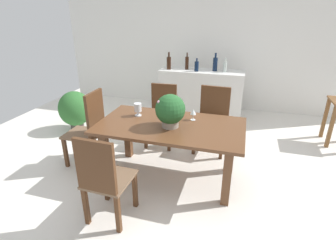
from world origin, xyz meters
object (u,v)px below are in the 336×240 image
Objects in this scene: dining_table at (170,133)px; wine_bottle_green at (225,67)px; chair_head_end at (90,127)px; wine_bottle_clear at (187,63)px; wine_glass at (193,112)px; wine_bottle_tall at (215,64)px; chair_far_right at (213,116)px; potted_plant_floor at (75,109)px; wine_bottle_amber at (169,63)px; wine_bottle_dark at (197,66)px; chair_far_left at (162,111)px; crystal_vase_center_near at (138,108)px; crystal_vase_left at (179,109)px; flower_centerpiece at (170,110)px; kitchen_counter at (201,95)px; chair_near_left at (103,177)px.

dining_table is 7.05× the size of wine_bottle_green.
wine_bottle_clear is at bearing 158.08° from chair_head_end.
wine_bottle_tall reaches higher than wine_glass.
chair_far_right is 1.35× the size of potted_plant_floor.
potted_plant_floor is (-2.42, -1.18, -0.66)m from wine_bottle_green.
wine_bottle_amber is (0.50, 2.04, 0.51)m from chair_head_end.
wine_bottle_tall is at bearing 21.99° from wine_bottle_dark.
chair_head_end is at bearing -129.66° from chair_far_left.
chair_far_right reaches higher than potted_plant_floor.
wine_bottle_dark is at bearing 152.18° from chair_head_end.
wine_bottle_tall reaches higher than wine_bottle_dark.
chair_far_right is (0.79, 0.00, 0.02)m from chair_far_left.
wine_bottle_dark is (0.40, 1.86, 0.21)m from crystal_vase_center_near.
wine_bottle_clear reaches higher than chair_far_right.
crystal_vase_left is 2.18m from potted_plant_floor.
dining_table is 1.82× the size of chair_far_right.
wine_bottle_amber is 1.91m from potted_plant_floor.
flower_centerpiece is 1.22× the size of wine_bottle_amber.
chair_far_right is at bearing -66.51° from wine_bottle_dark.
flower_centerpiece is 1.59× the size of wine_bottle_green.
flower_centerpiece reaches higher than dining_table.
wine_bottle_tall is (0.23, 0.03, 0.60)m from kitchen_counter.
potted_plant_floor is (-2.39, -0.02, -0.14)m from chair_far_right.
wine_bottle_green is at bearing 77.86° from crystal_vase_left.
wine_bottle_tall is (0.53, 0.02, 0.01)m from wine_bottle_clear.
wine_bottle_dark is (0.32, 1.08, 0.53)m from chair_far_left.
kitchen_counter is at bearing 177.52° from wine_bottle_green.
chair_far_right is 1.34m from wine_bottle_tall.
crystal_vase_left is at bearing -86.36° from wine_bottle_dark.
chair_near_left is 5.15× the size of crystal_vase_left.
chair_far_right is 1.47m from wine_bottle_clear.
chair_far_left is at bearing 84.06° from crystal_vase_center_near.
crystal_vase_left is 1.90m from wine_bottle_amber.
chair_far_left is 0.86m from crystal_vase_left.
crystal_vase_center_near is 0.54× the size of wine_bottle_clear.
chair_far_right is 1.77m from chair_head_end.
chair_far_left is 1.60m from potted_plant_floor.
crystal_vase_left is (0.43, 1.20, 0.31)m from chair_near_left.
potted_plant_floor is at bearing -154.12° from wine_bottle_green.
chair_head_end reaches higher than crystal_vase_left.
flower_centerpiece reaches higher than wine_glass.
wine_bottle_green is at bearing 78.31° from dining_table.
potted_plant_floor is (-1.71, -1.21, -0.68)m from wine_bottle_clear.
chair_far_left is 1.18m from chair_head_end.
wine_bottle_clear is 0.71m from wine_bottle_green.
potted_plant_floor is (-2.01, -1.19, -0.09)m from kitchen_counter.
wine_bottle_dark is at bearing 93.64° from crystal_vase_left.
chair_far_left is 0.59× the size of kitchen_counter.
chair_far_left is 0.79m from chair_far_right.
kitchen_counter is at bearing 111.89° from chair_far_right.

